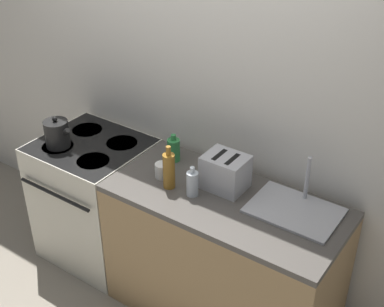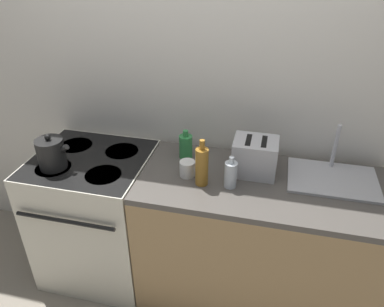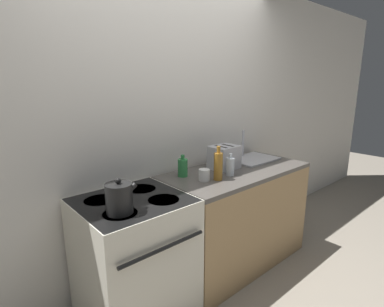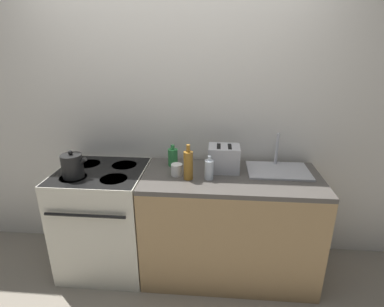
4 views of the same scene
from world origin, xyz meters
name	(u,v)px [view 2 (image 2 of 4)]	position (x,y,z in m)	size (l,w,h in m)	color
wall_back	(193,83)	(0.00, 0.71, 1.30)	(8.00, 0.05, 2.60)	silver
stove	(98,215)	(-0.56, 0.33, 0.46)	(0.71, 0.69, 0.90)	silver
counter_block	(256,243)	(0.49, 0.32, 0.45)	(1.38, 0.64, 0.90)	tan
kettle	(51,154)	(-0.72, 0.20, 1.00)	(0.20, 0.16, 0.22)	black
toaster	(255,157)	(0.43, 0.42, 1.01)	(0.25, 0.20, 0.21)	#BCBCC1
sink_tray	(333,177)	(0.87, 0.44, 0.92)	(0.49, 0.34, 0.28)	#B7B7BC
bottle_green	(186,146)	(0.01, 0.49, 0.98)	(0.08, 0.08, 0.18)	#338C47
bottle_clear	(231,174)	(0.32, 0.25, 0.98)	(0.07, 0.07, 0.19)	silver
bottle_amber	(202,166)	(0.16, 0.24, 1.02)	(0.07, 0.07, 0.27)	#9E6B23
cup_white	(187,169)	(0.07, 0.29, 0.95)	(0.09, 0.09, 0.09)	white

